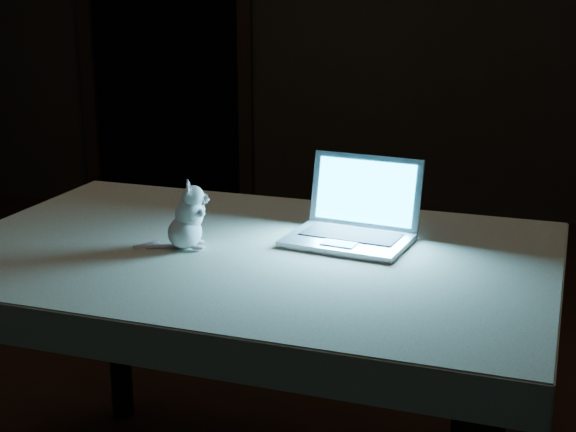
# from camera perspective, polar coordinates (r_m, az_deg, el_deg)

# --- Properties ---
(floor) EXTENTS (5.00, 5.00, 0.00)m
(floor) POSITION_cam_1_polar(r_m,az_deg,el_deg) (2.76, -2.07, -13.89)
(floor) COLOR black
(floor) RESTS_ON ground
(doorway) EXTENTS (1.06, 0.36, 2.13)m
(doorway) POSITION_cam_1_polar(r_m,az_deg,el_deg) (5.11, -8.41, 12.43)
(doorway) COLOR black
(doorway) RESTS_ON back_wall
(table) EXTENTS (1.49, 1.08, 0.73)m
(table) POSITION_cam_1_polar(r_m,az_deg,el_deg) (2.18, -2.62, -11.62)
(table) COLOR black
(table) RESTS_ON floor
(tablecloth) EXTENTS (1.67, 1.34, 0.09)m
(tablecloth) POSITION_cam_1_polar(r_m,az_deg,el_deg) (2.05, -2.86, -3.40)
(tablecloth) COLOR beige
(tablecloth) RESTS_ON table
(laptop) EXTENTS (0.35, 0.32, 0.20)m
(laptop) POSITION_cam_1_polar(r_m,az_deg,el_deg) (2.04, 4.14, 0.79)
(laptop) COLOR #B4B4B9
(laptop) RESTS_ON tablecloth
(plush_mouse) EXTENTS (0.16, 0.16, 0.17)m
(plush_mouse) POSITION_cam_1_polar(r_m,az_deg,el_deg) (2.02, -7.10, 0.04)
(plush_mouse) COLOR white
(plush_mouse) RESTS_ON tablecloth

